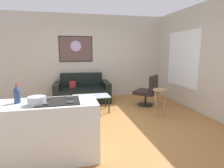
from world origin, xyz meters
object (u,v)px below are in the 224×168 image
object	(u,v)px
couch	(82,92)
armchair	(148,91)
bar_stool	(159,96)
coffee_table	(91,97)
mixing_bowl	(37,101)
soda_bottle_2	(17,94)
wall_painting	(76,49)

from	to	relation	value
couch	armchair	distance (m)	2.09
armchair	bar_stool	distance (m)	0.94
coffee_table	armchair	xyz separation A→B (m)	(1.69, 0.15, 0.06)
coffee_table	mixing_bowl	xyz separation A→B (m)	(-1.01, -2.18, 0.54)
soda_bottle_2	mixing_bowl	xyz separation A→B (m)	(0.28, -0.15, -0.07)
coffee_table	armchair	size ratio (longest dim) A/B	1.05
bar_stool	wall_painting	distance (m)	3.23
soda_bottle_2	wall_painting	bearing A→B (deg)	74.61
mixing_bowl	wall_painting	size ratio (longest dim) A/B	0.22
coffee_table	armchair	bearing A→B (deg)	5.06
couch	wall_painting	bearing A→B (deg)	104.11
wall_painting	armchair	bearing A→B (deg)	-36.66
couch	wall_painting	xyz separation A→B (m)	(-0.13, 0.51, 1.37)
mixing_bowl	armchair	bearing A→B (deg)	40.79
armchair	bar_stool	world-z (taller)	armchair
couch	mixing_bowl	bearing A→B (deg)	-104.50
bar_stool	wall_painting	world-z (taller)	wall_painting
bar_stool	couch	bearing A→B (deg)	132.34
mixing_bowl	coffee_table	bearing A→B (deg)	65.18
mixing_bowl	couch	bearing A→B (deg)	75.50
coffee_table	soda_bottle_2	world-z (taller)	soda_bottle_2
bar_stool	soda_bottle_2	distance (m)	3.15
coffee_table	soda_bottle_2	bearing A→B (deg)	-122.50
mixing_bowl	bar_stool	bearing A→B (deg)	28.60
armchair	mixing_bowl	bearing A→B (deg)	-139.21
coffee_table	mixing_bowl	world-z (taller)	mixing_bowl
bar_stool	mixing_bowl	size ratio (longest dim) A/B	2.83
armchair	mixing_bowl	world-z (taller)	mixing_bowl
armchair	wall_painting	bearing A→B (deg)	143.34
couch	armchair	xyz separation A→B (m)	(1.85, -0.96, 0.16)
couch	coffee_table	xyz separation A→B (m)	(0.16, -1.11, 0.10)
soda_bottle_2	wall_painting	world-z (taller)	wall_painting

